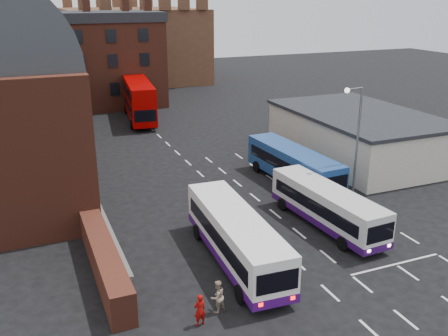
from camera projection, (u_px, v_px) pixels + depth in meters
name	position (u px, v px, depth m)	size (l,w,h in m)	color
ground	(291.00, 257.00, 28.73)	(180.00, 180.00, 0.00)	black
forecourt_wall	(105.00, 261.00, 26.48)	(1.20, 10.00, 1.80)	#602B1E
cream_building	(358.00, 134.00, 45.66)	(10.40, 16.40, 4.25)	beige
brick_terrace	(75.00, 66.00, 64.83)	(22.00, 10.00, 11.00)	brown
castle_keep	(132.00, 45.00, 86.45)	(22.00, 22.00, 12.00)	brown
bus_white_outbound	(236.00, 235.00, 27.61)	(3.09, 10.74, 2.90)	white
bus_white_inbound	(327.00, 204.00, 31.99)	(2.93, 9.78, 2.63)	silver
bus_blue	(293.00, 164.00, 39.23)	(3.12, 10.58, 2.85)	navy
bus_red_double	(139.00, 100.00, 58.77)	(4.12, 11.99, 4.70)	#A00000
street_lamp	(355.00, 133.00, 35.17)	(1.69, 0.51, 8.37)	slate
pedestrian_red	(200.00, 310.00, 22.57)	(0.58, 0.38, 1.58)	#930907
pedestrian_beige	(217.00, 297.00, 23.51)	(0.80, 0.62, 1.65)	tan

